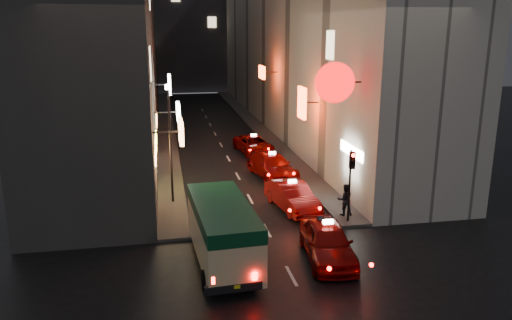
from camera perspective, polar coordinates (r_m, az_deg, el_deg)
building_left at (r=46.76m, az=-15.45°, el=14.14°), size 7.43×52.00×18.00m
building_right at (r=48.28m, az=4.46°, el=14.62°), size 8.30×52.00×18.00m
building_far at (r=78.79m, az=-7.71°, el=16.03°), size 30.00×10.00×22.00m
sidewalk_left at (r=47.50m, az=-10.21°, el=3.59°), size 1.50×52.00×0.15m
sidewalk_right at (r=48.31m, az=-0.06°, el=4.01°), size 1.50×52.00×0.15m
minibus at (r=19.73m, az=-3.83°, el=-7.59°), size 2.41×6.00×2.53m
taxi_near at (r=20.57m, az=8.17°, el=-8.89°), size 2.86×5.81×1.95m
taxi_second at (r=25.87m, az=4.15°, el=-3.89°), size 3.01×5.52×1.83m
taxi_third at (r=31.43m, az=1.86°, el=-0.43°), size 3.10×5.69×1.89m
taxi_far at (r=37.55m, az=-0.26°, el=1.94°), size 2.63×4.99×1.68m
pedestrian_crossing at (r=21.29m, az=7.40°, el=-8.06°), size 0.53×0.66×1.75m
pedestrian_sidewalk at (r=24.98m, az=10.14°, el=-4.25°), size 0.71×0.47×1.81m
traffic_light at (r=23.65m, az=10.84°, el=-1.22°), size 0.26×0.43×3.50m
lamp_post at (r=26.20m, az=-9.80°, el=2.73°), size 0.28×0.28×6.22m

